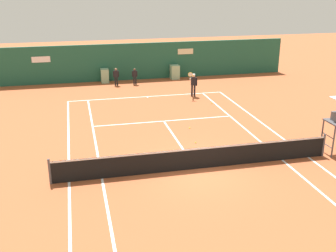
{
  "coord_description": "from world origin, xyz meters",
  "views": [
    {
      "loc": [
        -4.79,
        -15.2,
        7.64
      ],
      "look_at": [
        -0.46,
        3.37,
        0.8
      ],
      "focal_mm": 44.01,
      "sensor_mm": 36.0,
      "label": 1
    }
  ],
  "objects_px": {
    "ball_kid_left_post": "(135,75)",
    "ball_kid_centre_post": "(116,76)",
    "tennis_ball_mid_court": "(212,103)",
    "tennis_ball_near_service_line": "(190,128)",
    "tennis_ball_by_sideline": "(196,142)",
    "player_on_baseline": "(193,83)"
  },
  "relations": [
    {
      "from": "ball_kid_left_post",
      "to": "ball_kid_centre_post",
      "type": "height_order",
      "value": "ball_kid_centre_post"
    },
    {
      "from": "ball_kid_left_post",
      "to": "tennis_ball_mid_court",
      "type": "relative_size",
      "value": 18.52
    },
    {
      "from": "tennis_ball_near_service_line",
      "to": "tennis_ball_by_sideline",
      "type": "height_order",
      "value": "same"
    },
    {
      "from": "player_on_baseline",
      "to": "tennis_ball_near_service_line",
      "type": "distance_m",
      "value": 6.54
    },
    {
      "from": "tennis_ball_near_service_line",
      "to": "ball_kid_centre_post",
      "type": "bearing_deg",
      "value": 105.0
    },
    {
      "from": "tennis_ball_by_sideline",
      "to": "ball_kid_left_post",
      "type": "bearing_deg",
      "value": 94.98
    },
    {
      "from": "tennis_ball_by_sideline",
      "to": "ball_kid_centre_post",
      "type": "bearing_deg",
      "value": 101.35
    },
    {
      "from": "ball_kid_centre_post",
      "to": "tennis_ball_near_service_line",
      "type": "height_order",
      "value": "ball_kid_centre_post"
    },
    {
      "from": "player_on_baseline",
      "to": "tennis_ball_by_sideline",
      "type": "bearing_deg",
      "value": 91.33
    },
    {
      "from": "tennis_ball_near_service_line",
      "to": "player_on_baseline",
      "type": "bearing_deg",
      "value": 71.97
    },
    {
      "from": "tennis_ball_near_service_line",
      "to": "tennis_ball_mid_court",
      "type": "xyz_separation_m",
      "value": [
        2.68,
        4.16,
        0.0
      ]
    },
    {
      "from": "tennis_ball_near_service_line",
      "to": "tennis_ball_by_sideline",
      "type": "relative_size",
      "value": 1.0
    },
    {
      "from": "ball_kid_centre_post",
      "to": "tennis_ball_mid_court",
      "type": "distance_m",
      "value": 8.34
    },
    {
      "from": "ball_kid_centre_post",
      "to": "ball_kid_left_post",
      "type": "bearing_deg",
      "value": -170.31
    },
    {
      "from": "player_on_baseline",
      "to": "ball_kid_centre_post",
      "type": "bearing_deg",
      "value": -24.68
    },
    {
      "from": "ball_kid_centre_post",
      "to": "tennis_ball_by_sideline",
      "type": "relative_size",
      "value": 19.76
    },
    {
      "from": "tennis_ball_by_sideline",
      "to": "tennis_ball_mid_court",
      "type": "bearing_deg",
      "value": 64.56
    },
    {
      "from": "player_on_baseline",
      "to": "ball_kid_centre_post",
      "type": "height_order",
      "value": "player_on_baseline"
    },
    {
      "from": "ball_kid_centre_post",
      "to": "tennis_ball_near_service_line",
      "type": "xyz_separation_m",
      "value": [
        2.79,
        -10.41,
        -0.74
      ]
    },
    {
      "from": "player_on_baseline",
      "to": "tennis_ball_by_sideline",
      "type": "height_order",
      "value": "player_on_baseline"
    },
    {
      "from": "ball_kid_left_post",
      "to": "tennis_ball_near_service_line",
      "type": "bearing_deg",
      "value": 104.67
    },
    {
      "from": "player_on_baseline",
      "to": "tennis_ball_mid_court",
      "type": "height_order",
      "value": "player_on_baseline"
    }
  ]
}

